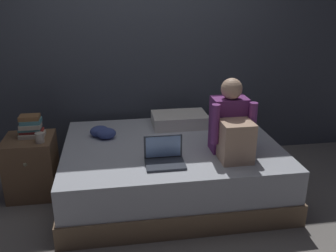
# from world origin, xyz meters

# --- Properties ---
(ground_plane) EXTENTS (8.00, 8.00, 0.00)m
(ground_plane) POSITION_xyz_m (0.00, 0.00, 0.00)
(ground_plane) COLOR gray
(wall_back) EXTENTS (5.60, 0.10, 2.70)m
(wall_back) POSITION_xyz_m (0.00, 1.20, 1.35)
(wall_back) COLOR #424751
(wall_back) RESTS_ON ground_plane
(bed) EXTENTS (2.00, 1.50, 0.50)m
(bed) POSITION_xyz_m (0.20, 0.30, 0.25)
(bed) COLOR #7A6047
(bed) RESTS_ON ground_plane
(nightstand) EXTENTS (0.44, 0.46, 0.57)m
(nightstand) POSITION_xyz_m (-1.10, 0.47, 0.28)
(nightstand) COLOR brown
(nightstand) RESTS_ON ground_plane
(person_sitting) EXTENTS (0.39, 0.44, 0.66)m
(person_sitting) POSITION_xyz_m (0.67, 0.00, 0.75)
(person_sitting) COLOR #75337A
(person_sitting) RESTS_ON bed
(laptop) EXTENTS (0.32, 0.23, 0.22)m
(laptop) POSITION_xyz_m (0.08, -0.09, 0.56)
(laptop) COLOR #333842
(laptop) RESTS_ON bed
(pillow) EXTENTS (0.56, 0.36, 0.13)m
(pillow) POSITION_xyz_m (0.36, 0.75, 0.57)
(pillow) COLOR silver
(pillow) RESTS_ON bed
(book_stack) EXTENTS (0.22, 0.17, 0.20)m
(book_stack) POSITION_xyz_m (-1.07, 0.51, 0.66)
(book_stack) COLOR beige
(book_stack) RESTS_ON nightstand
(mug) EXTENTS (0.08, 0.08, 0.09)m
(mug) POSITION_xyz_m (-0.97, 0.35, 0.61)
(mug) COLOR #BCB2A3
(mug) RESTS_ON nightstand
(clothes_pile) EXTENTS (0.25, 0.22, 0.10)m
(clothes_pile) POSITION_xyz_m (-0.43, 0.55, 0.55)
(clothes_pile) COLOR #3D4C8E
(clothes_pile) RESTS_ON bed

